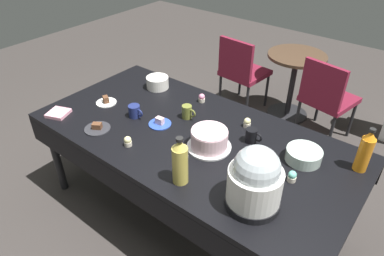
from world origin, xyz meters
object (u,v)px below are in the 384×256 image
Objects in this scene: ceramic_snack_bowl at (158,82)px; soda_bottle_orange_juice at (365,151)px; dessert_plate_cobalt at (160,123)px; dessert_plate_white at (106,101)px; coffee_mug_black at (252,136)px; cupcake_cocoa at (292,176)px; cupcake_berry at (128,141)px; slow_cooker at (255,180)px; dessert_plate_charcoal at (97,128)px; potluck_table at (192,141)px; frosted_layer_cake at (209,139)px; soda_bottle_ginger_ale at (180,162)px; maroon_chair_right at (326,95)px; round_cafe_table at (294,74)px; cupcake_mint at (263,156)px; cupcake_vanilla at (202,98)px; cupcake_rose at (247,123)px; glass_salad_bowl at (304,155)px; coffee_mug_olive at (187,112)px; maroon_chair_left at (241,69)px; coffee_mug_navy at (135,111)px.

soda_bottle_orange_juice reaches higher than ceramic_snack_bowl.
dessert_plate_cobalt is at bearing -162.91° from soda_bottle_orange_juice.
coffee_mug_black is (1.13, 0.26, 0.03)m from dessert_plate_white.
soda_bottle_orange_juice is at bearing -0.46° from ceramic_snack_bowl.
cupcake_berry is at bearing -160.29° from cupcake_cocoa.
slow_cooker is 2.03× the size of dessert_plate_charcoal.
cupcake_berry reaches higher than potluck_table.
soda_bottle_ginger_ale reaches higher than frosted_layer_cake.
potluck_table is 12.03× the size of ceramic_snack_bowl.
dessert_plate_white is 0.54× the size of soda_bottle_orange_juice.
maroon_chair_right is 1.18× the size of round_cafe_table.
dessert_plate_cobalt is at bearing -172.14° from cupcake_mint.
frosted_layer_cake reaches higher than potluck_table.
cupcake_mint is 0.57m from soda_bottle_orange_juice.
cupcake_vanilla is (0.56, 0.47, 0.02)m from dessert_plate_white.
frosted_layer_cake is 0.54m from slow_cooker.
cupcake_mint and cupcake_rose have the same top height.
frosted_layer_cake is at bearing -175.77° from cupcake_cocoa.
round_cafe_table is (0.20, 1.85, -0.27)m from dessert_plate_cobalt.
cupcake_mint reaches higher than dessert_plate_cobalt.
slow_cooker is 0.42m from soda_bottle_ginger_ale.
maroon_chair_right is at bearing 97.66° from slow_cooker.
slow_cooker is 3.10× the size of coffee_mug_black.
cupcake_rose is (-0.40, 0.61, -0.14)m from slow_cooker.
glass_salad_bowl is 1.88× the size of coffee_mug_olive.
dessert_plate_charcoal is 0.21× the size of maroon_chair_left.
soda_bottle_ginger_ale is at bearing -2.93° from dessert_plate_charcoal.
coffee_mug_navy is (-0.69, 0.31, -0.09)m from soda_bottle_ginger_ale.
ceramic_snack_bowl is 0.43m from cupcake_vanilla.
soda_bottle_ginger_ale is at bearing -94.46° from maroon_chair_right.
maroon_chair_right is at bearing 50.19° from ceramic_snack_bowl.
glass_salad_bowl is 1.34m from ceramic_snack_bowl.
coffee_mug_olive reaches higher than cupcake_berry.
maroon_chair_left is (-0.31, 1.93, -0.29)m from cupcake_berry.
dessert_plate_charcoal is 1.56× the size of coffee_mug_olive.
coffee_mug_black is (0.12, 0.57, -0.09)m from soda_bottle_ginger_ale.
maroon_chair_right is at bearing 62.98° from coffee_mug_navy.
frosted_layer_cake reaches higher than dessert_plate_charcoal.
coffee_mug_olive is 1.52m from maroon_chair_left.
potluck_table is 0.40m from cupcake_rose.
glass_salad_bowl is 3.18× the size of cupcake_vanilla.
cupcake_rose is at bearing 21.22° from dessert_plate_white.
slow_cooker is 0.74m from cupcake_rose.
potluck_table is at bearing 120.23° from soda_bottle_ginger_ale.
frosted_layer_cake reaches higher than dessert_plate_cobalt.
soda_bottle_ginger_ale is 2.02m from maroon_chair_right.
cupcake_cocoa is 1.01m from cupcake_vanilla.
dessert_plate_white is at bearing -158.78° from cupcake_rose.
cupcake_mint is 1.55m from maroon_chair_right.
slow_cooker is at bearing -57.47° from maroon_chair_left.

